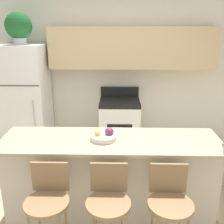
# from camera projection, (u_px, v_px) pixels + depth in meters

# --- Properties ---
(ground_plane) EXTENTS (14.00, 14.00, 0.00)m
(ground_plane) POSITION_uv_depth(u_px,v_px,m) (110.00, 221.00, 2.94)
(ground_plane) COLOR tan
(wall_back) EXTENTS (5.60, 0.38, 2.55)m
(wall_back) POSITION_uv_depth(u_px,v_px,m) (121.00, 64.00, 4.45)
(wall_back) COLOR silver
(wall_back) RESTS_ON ground_plane
(counter_bar) EXTENTS (2.22, 0.67, 0.99)m
(counter_bar) POSITION_uv_depth(u_px,v_px,m) (110.00, 182.00, 2.78)
(counter_bar) COLOR beige
(counter_bar) RESTS_ON ground_plane
(refrigerator) EXTENTS (0.71, 0.71, 1.81)m
(refrigerator) POSITION_uv_depth(u_px,v_px,m) (26.00, 101.00, 4.35)
(refrigerator) COLOR white
(refrigerator) RESTS_ON ground_plane
(stove_range) EXTENTS (0.66, 0.64, 1.07)m
(stove_range) POSITION_uv_depth(u_px,v_px,m) (120.00, 125.00, 4.49)
(stove_range) COLOR white
(stove_range) RESTS_ON ground_plane
(bar_stool_left) EXTENTS (0.38, 0.38, 0.95)m
(bar_stool_left) POSITION_uv_depth(u_px,v_px,m) (48.00, 202.00, 2.25)
(bar_stool_left) COLOR olive
(bar_stool_left) RESTS_ON ground_plane
(bar_stool_mid) EXTENTS (0.38, 0.38, 0.95)m
(bar_stool_mid) POSITION_uv_depth(u_px,v_px,m) (108.00, 203.00, 2.24)
(bar_stool_mid) COLOR olive
(bar_stool_mid) RESTS_ON ground_plane
(bar_stool_right) EXTENTS (0.38, 0.38, 0.95)m
(bar_stool_right) POSITION_uv_depth(u_px,v_px,m) (169.00, 204.00, 2.23)
(bar_stool_right) COLOR olive
(bar_stool_right) RESTS_ON ground_plane
(potted_plant_on_fridge) EXTENTS (0.41, 0.41, 0.48)m
(potted_plant_on_fridge) POSITION_uv_depth(u_px,v_px,m) (19.00, 27.00, 3.99)
(potted_plant_on_fridge) COLOR silver
(potted_plant_on_fridge) RESTS_ON refrigerator
(fruit_bowl) EXTENTS (0.27, 0.27, 0.12)m
(fruit_bowl) POSITION_uv_depth(u_px,v_px,m) (104.00, 136.00, 2.62)
(fruit_bowl) COLOR silver
(fruit_bowl) RESTS_ON counter_bar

